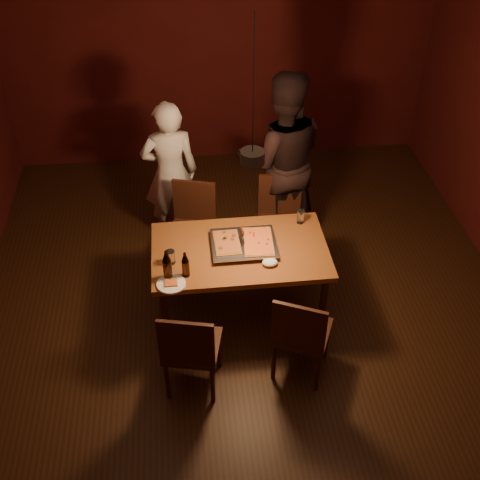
{
  "coord_description": "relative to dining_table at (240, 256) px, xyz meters",
  "views": [
    {
      "loc": [
        -0.51,
        -3.74,
        4.02
      ],
      "look_at": [
        -0.07,
        0.17,
        0.85
      ],
      "focal_mm": 45.0,
      "sensor_mm": 36.0,
      "label": 1
    }
  ],
  "objects": [
    {
      "name": "water_glass_left",
      "position": [
        -0.59,
        -0.11,
        0.13
      ],
      "size": [
        0.08,
        0.08,
        0.12
      ],
      "primitive_type": "cylinder",
      "color": "silver",
      "rests_on": "dining_table"
    },
    {
      "name": "pizza_meat",
      "position": [
        -0.11,
        0.03,
        0.13
      ],
      "size": [
        0.22,
        0.34,
        0.02
      ],
      "primitive_type": "cube",
      "rotation": [
        0.0,
        0.0,
        0.03
      ],
      "color": "maroon",
      "rests_on": "pizza_tray"
    },
    {
      "name": "chair_near_right",
      "position": [
        0.39,
        -0.78,
        -0.14
      ],
      "size": [
        0.56,
        0.56,
        0.49
      ],
      "rotation": [
        0.0,
        0.0,
        -0.43
      ],
      "color": "#38190F",
      "rests_on": "floor"
    },
    {
      "name": "beer_bottle_b",
      "position": [
        -0.47,
        -0.28,
        0.19
      ],
      "size": [
        0.06,
        0.06,
        0.23
      ],
      "color": "black",
      "rests_on": "dining_table"
    },
    {
      "name": "pendant_lamp",
      "position": [
        0.07,
        -0.17,
        1.08
      ],
      "size": [
        0.18,
        0.18,
        1.1
      ],
      "color": "black",
      "rests_on": "ceiling"
    },
    {
      "name": "pizza_tray",
      "position": [
        0.03,
        0.02,
        0.1
      ],
      "size": [
        0.56,
        0.46,
        0.05
      ],
      "primitive_type": "cube",
      "rotation": [
        0.0,
        0.0,
        0.02
      ],
      "color": "silver",
      "rests_on": "dining_table"
    },
    {
      "name": "chair_far_left",
      "position": [
        -0.38,
        0.77,
        -0.14
      ],
      "size": [
        0.52,
        0.52,
        0.49
      ],
      "rotation": [
        0.0,
        0.0,
        2.86
      ],
      "color": "#38190F",
      "rests_on": "floor"
    },
    {
      "name": "spatula",
      "position": [
        0.05,
        0.04,
        0.14
      ],
      "size": [
        0.11,
        0.25,
        0.04
      ],
      "primitive_type": null,
      "rotation": [
        0.0,
        0.0,
        0.08
      ],
      "color": "silver",
      "rests_on": "pizza_tray"
    },
    {
      "name": "beer_bottle_a",
      "position": [
        -0.61,
        -0.29,
        0.21
      ],
      "size": [
        0.07,
        0.07,
        0.28
      ],
      "color": "black",
      "rests_on": "dining_table"
    },
    {
      "name": "chair_far_right",
      "position": [
        0.48,
        0.78,
        -0.14
      ],
      "size": [
        0.48,
        0.48,
        0.49
      ],
      "rotation": [
        0.0,
        0.0,
        2.98
      ],
      "color": "#38190F",
      "rests_on": "floor"
    },
    {
      "name": "chair_near_left",
      "position": [
        -0.48,
        -0.84,
        -0.14
      ],
      "size": [
        0.5,
        0.5,
        0.49
      ],
      "rotation": [
        0.0,
        0.0,
        -0.23
      ],
      "color": "#38190F",
      "rests_on": "floor"
    },
    {
      "name": "plate_slice",
      "position": [
        -0.59,
        -0.38,
        0.08
      ],
      "size": [
        0.23,
        0.23,
        0.03
      ],
      "color": "white",
      "rests_on": "dining_table"
    },
    {
      "name": "dining_table",
      "position": [
        0.0,
        0.0,
        0.0
      ],
      "size": [
        1.5,
        0.9,
        0.75
      ],
      "color": "brown",
      "rests_on": "floor"
    },
    {
      "name": "napkin",
      "position": [
        0.22,
        -0.23,
        0.1
      ],
      "size": [
        0.13,
        0.1,
        0.05
      ],
      "primitive_type": "ellipsoid",
      "color": "white",
      "rests_on": "dining_table"
    },
    {
      "name": "room_shell",
      "position": [
        0.07,
        -0.17,
        0.72
      ],
      "size": [
        6.0,
        6.0,
        6.0
      ],
      "color": "#341C0E",
      "rests_on": "ground"
    },
    {
      "name": "water_glass_right",
      "position": [
        0.58,
        0.31,
        0.14
      ],
      "size": [
        0.06,
        0.06,
        0.13
      ],
      "primitive_type": "cylinder",
      "color": "silver",
      "rests_on": "dining_table"
    },
    {
      "name": "pizza_cheese",
      "position": [
        0.16,
        0.02,
        0.13
      ],
      "size": [
        0.27,
        0.4,
        0.02
      ],
      "primitive_type": "cube",
      "rotation": [
        0.0,
        0.0,
        -0.05
      ],
      "color": "gold",
      "rests_on": "pizza_tray"
    },
    {
      "name": "diner_white",
      "position": [
        -0.56,
        1.23,
        0.1
      ],
      "size": [
        0.6,
        0.43,
        1.55
      ],
      "primitive_type": "imported",
      "rotation": [
        0.0,
        0.0,
        3.24
      ],
      "color": "silver",
      "rests_on": "floor"
    },
    {
      "name": "diner_dark",
      "position": [
        0.53,
        1.11,
        0.24
      ],
      "size": [
        0.93,
        0.74,
        1.84
      ],
      "primitive_type": "imported",
      "rotation": [
        0.0,
        0.0,
        3.09
      ],
      "color": "black",
      "rests_on": "floor"
    }
  ]
}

